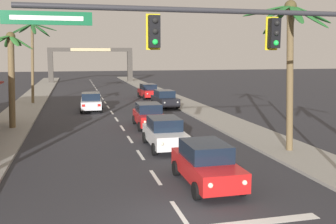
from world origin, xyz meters
The scene contains 15 objects.
ground_plane centered at (0.00, 0.00, 0.00)m, with size 220.00×220.00×0.00m, color #2D2D33.
sidewalk_right centered at (7.80, 20.00, 0.07)m, with size 3.20×110.00×0.14m, color gray.
sidewalk_left centered at (-7.80, 20.00, 0.07)m, with size 3.20×110.00×0.14m, color gray.
lane_markings centered at (0.41, 20.19, 0.00)m, with size 4.28×87.91×0.01m.
traffic_signal_mast centered at (3.05, 0.33, 5.16)m, with size 11.93×0.41×7.31m.
sedan_lead_at_stop_bar centered at (1.77, 3.08, 0.85)m, with size 1.95×4.45×1.68m.
sedan_third_in_queue centered at (1.56, 9.34, 0.85)m, with size 1.98×4.47×1.68m.
sedan_fifth_in_queue centered at (1.89, 15.60, 0.85)m, with size 2.03×4.48×1.68m.
sedan_oncoming_far centered at (-1.73, 24.54, 0.85)m, with size 2.06×4.49×1.68m.
sedan_parked_nearest_kerb centered at (5.30, 25.05, 0.85)m, with size 2.08×4.50×1.68m.
sedan_parked_mid_kerb centered at (5.28, 33.26, 0.85)m, with size 2.08×4.50×1.68m.
palm_left_second centered at (-7.24, 16.88, 4.36)m, with size 2.94×3.03×6.60m.
palm_left_third centered at (-7.15, 30.81, 6.63)m, with size 4.62×4.53×8.45m.
palm_right_second centered at (7.41, 6.73, 5.68)m, with size 4.41×4.14×7.77m.
town_gateway_arch centered at (0.00, 61.26, 4.15)m, with size 15.19×0.90×6.31m.
Camera 1 is at (-3.19, -10.74, 5.11)m, focal length 40.94 mm.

